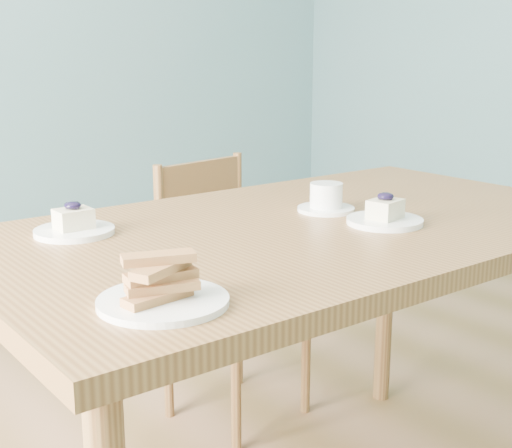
# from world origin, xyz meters

# --- Properties ---
(dining_table) EXTENTS (1.51, 0.89, 0.80)m
(dining_table) POSITION_xyz_m (-0.10, -0.24, 0.72)
(dining_table) COLOR brown
(dining_table) RESTS_ON ground
(dining_chair) EXTENTS (0.43, 0.41, 0.83)m
(dining_chair) POSITION_xyz_m (0.13, 0.37, 0.43)
(dining_chair) COLOR brown
(dining_chair) RESTS_ON ground
(cheesecake_plate_near) EXTENTS (0.17, 0.17, 0.07)m
(cheesecake_plate_near) POSITION_xyz_m (0.03, -0.36, 0.81)
(cheesecake_plate_near) COLOR white
(cheesecake_plate_near) RESTS_ON dining_table
(cheesecake_plate_far) EXTENTS (0.17, 0.17, 0.07)m
(cheesecake_plate_far) POSITION_xyz_m (-0.55, -0.00, 0.81)
(cheesecake_plate_far) COLOR white
(cheesecake_plate_far) RESTS_ON dining_table
(coffee_cup) EXTENTS (0.14, 0.14, 0.07)m
(coffee_cup) POSITION_xyz_m (0.02, -0.18, 0.82)
(coffee_cup) COLOR white
(coffee_cup) RESTS_ON dining_table
(biscotti_plate) EXTENTS (0.20, 0.20, 0.08)m
(biscotti_plate) POSITION_xyz_m (-0.63, -0.49, 0.82)
(biscotti_plate) COLOR white
(biscotti_plate) RESTS_ON dining_table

